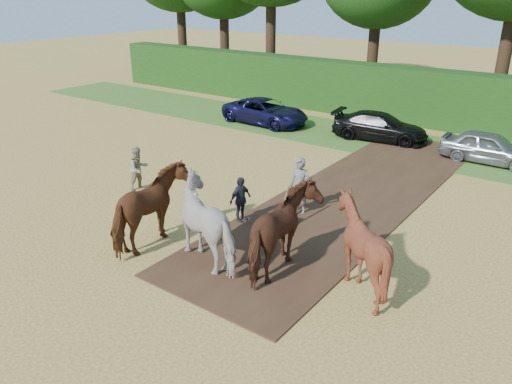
{
  "coord_description": "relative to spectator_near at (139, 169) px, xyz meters",
  "views": [
    {
      "loc": [
        8.54,
        -8.73,
        7.12
      ],
      "look_at": [
        0.38,
        2.4,
        1.4
      ],
      "focal_mm": 35.0,
      "sensor_mm": 36.0,
      "label": 1
    }
  ],
  "objects": [
    {
      "name": "ground",
      "position": [
        5.31,
        -2.77,
        -0.82
      ],
      "size": [
        120.0,
        120.0,
        0.0
      ],
      "primitive_type": "plane",
      "color": "gold",
      "rests_on": "ground"
    },
    {
      "name": "earth_strip",
      "position": [
        6.81,
        4.23,
        -0.8
      ],
      "size": [
        4.5,
        17.0,
        0.05
      ],
      "primitive_type": "cube",
      "color": "#472D1C",
      "rests_on": "ground"
    },
    {
      "name": "grass_verge",
      "position": [
        5.31,
        11.23,
        -0.81
      ],
      "size": [
        50.0,
        5.0,
        0.03
      ],
      "primitive_type": "cube",
      "color": "#38601E",
      "rests_on": "ground"
    },
    {
      "name": "hedgerow",
      "position": [
        5.31,
        15.73,
        0.68
      ],
      "size": [
        46.0,
        1.6,
        3.0
      ],
      "primitive_type": "cube",
      "color": "#14380F",
      "rests_on": "ground"
    },
    {
      "name": "spectator_near",
      "position": [
        0.0,
        0.0,
        0.0
      ],
      "size": [
        0.74,
        0.89,
        1.65
      ],
      "primitive_type": "imported",
      "rotation": [
        0.0,
        0.0,
        1.42
      ],
      "color": "tan",
      "rests_on": "ground"
    },
    {
      "name": "spectator_far",
      "position": [
        4.77,
        0.04,
        -0.05
      ],
      "size": [
        0.48,
        0.94,
        1.54
      ],
      "primitive_type": "imported",
      "rotation": [
        0.0,
        0.0,
        1.45
      ],
      "color": "#242530",
      "rests_on": "ground"
    },
    {
      "name": "plough_team",
      "position": [
        6.63,
        -1.91,
        0.34
      ],
      "size": [
        7.8,
        6.22,
        2.34
      ],
      "color": "maroon",
      "rests_on": "ground"
    },
    {
      "name": "parked_cars",
      "position": [
        9.92,
        11.17,
        -0.12
      ],
      "size": [
        27.39,
        3.32,
        1.47
      ],
      "color": "#15143E",
      "rests_on": "ground"
    }
  ]
}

